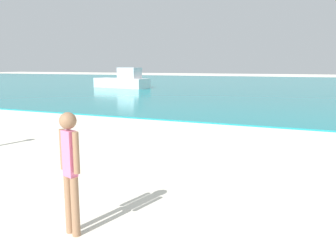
{
  "coord_description": "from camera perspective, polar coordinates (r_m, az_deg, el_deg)",
  "views": [
    {
      "loc": [
        3.29,
        1.87,
        2.17
      ],
      "look_at": [
        0.14,
        9.12,
        0.8
      ],
      "focal_mm": 36.97,
      "sensor_mm": 36.0,
      "label": 1
    }
  ],
  "objects": [
    {
      "name": "water",
      "position": [
        42.68,
        19.19,
        6.46
      ],
      "size": [
        160.0,
        60.0,
        0.06
      ],
      "primitive_type": "cube",
      "color": "teal",
      "rests_on": "ground"
    },
    {
      "name": "boat_near",
      "position": [
        34.35,
        -7.4,
        7.4
      ],
      "size": [
        5.99,
        2.8,
        1.96
      ],
      "rotation": [
        0.0,
        0.0,
        2.97
      ],
      "color": "white",
      "rests_on": "water"
    },
    {
      "name": "person_standing",
      "position": [
        4.58,
        -15.83,
        -6.45
      ],
      "size": [
        0.36,
        0.21,
        1.61
      ],
      "rotation": [
        0.0,
        0.0,
        2.84
      ],
      "color": "#936B4C",
      "rests_on": "ground"
    }
  ]
}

